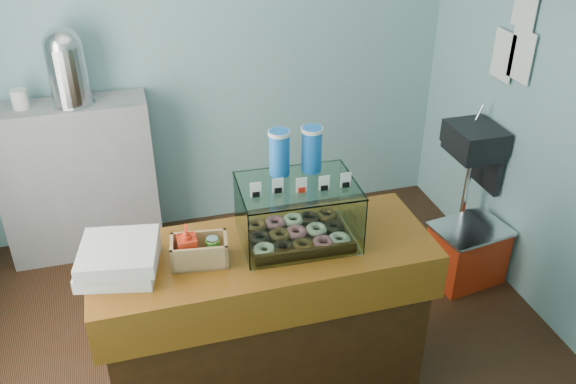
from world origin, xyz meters
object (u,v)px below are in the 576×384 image
object	(u,v)px
red_cooler	(467,253)
display_case	(297,206)
coffee_urn	(66,65)
counter	(265,320)

from	to	relation	value
red_cooler	display_case	bearing A→B (deg)	-168.59
display_case	coffee_urn	bearing A→B (deg)	126.55
display_case	coffee_urn	xyz separation A→B (m)	(-1.02, 1.50, 0.29)
red_cooler	coffee_urn	bearing A→B (deg)	147.64
counter	display_case	world-z (taller)	display_case
counter	display_case	xyz separation A→B (m)	(0.18, 0.06, 0.61)
counter	coffee_urn	bearing A→B (deg)	118.38
counter	red_cooler	xyz separation A→B (m)	(1.48, 0.54, -0.26)
counter	coffee_urn	size ratio (longest dim) A/B	3.28
counter	red_cooler	size ratio (longest dim) A/B	3.18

